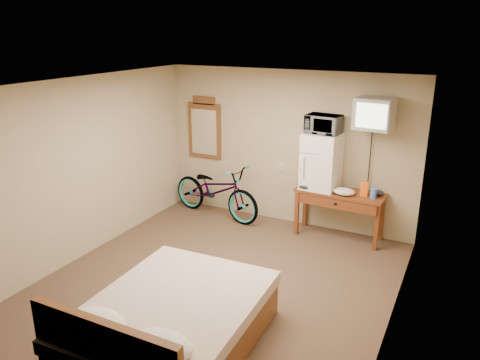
{
  "coord_description": "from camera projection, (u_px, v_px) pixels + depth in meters",
  "views": [
    {
      "loc": [
        2.62,
        -4.6,
        3.11
      ],
      "look_at": [
        -0.07,
        0.75,
        1.15
      ],
      "focal_mm": 35.0,
      "sensor_mm": 36.0,
      "label": 1
    }
  ],
  "objects": [
    {
      "name": "wall_mirror",
      "position": [
        204.0,
        129.0,
        8.13
      ],
      "size": [
        0.63,
        0.04,
        1.07
      ],
      "color": "brown",
      "rests_on": "room"
    },
    {
      "name": "cloth_cream",
      "position": [
        344.0,
        191.0,
        6.91
      ],
      "size": [
        0.33,
        0.25,
        0.1
      ],
      "primitive_type": "ellipsoid",
      "color": "beige",
      "rests_on": "desk"
    },
    {
      "name": "cloth_dark_b",
      "position": [
        378.0,
        193.0,
        6.89
      ],
      "size": [
        0.18,
        0.15,
        0.08
      ],
      "primitive_type": "ellipsoid",
      "color": "black",
      "rests_on": "desk"
    },
    {
      "name": "crt_television",
      "position": [
        375.0,
        114.0,
        6.5
      ],
      "size": [
        0.54,
        0.61,
        0.44
      ],
      "color": "black",
      "rests_on": "room"
    },
    {
      "name": "room",
      "position": [
        217.0,
        191.0,
        5.6
      ],
      "size": [
        4.6,
        4.64,
        2.5
      ],
      "color": "#403120",
      "rests_on": "ground"
    },
    {
      "name": "desk",
      "position": [
        339.0,
        200.0,
        7.07
      ],
      "size": [
        1.34,
        0.57,
        0.75
      ],
      "color": "brown",
      "rests_on": "floor"
    },
    {
      "name": "cloth_dark_a",
      "position": [
        306.0,
        186.0,
        7.15
      ],
      "size": [
        0.29,
        0.22,
        0.11
      ],
      "primitive_type": "ellipsoid",
      "color": "black",
      "rests_on": "desk"
    },
    {
      "name": "blue_cup",
      "position": [
        373.0,
        194.0,
        6.75
      ],
      "size": [
        0.08,
        0.08,
        0.15
      ],
      "primitive_type": "cylinder",
      "color": "#4574EC",
      "rests_on": "desk"
    },
    {
      "name": "bicycle",
      "position": [
        216.0,
        190.0,
        7.97
      ],
      "size": [
        1.86,
        0.94,
        0.93
      ],
      "primitive_type": "imported",
      "rotation": [
        0.0,
        0.0,
        1.39
      ],
      "color": "black",
      "rests_on": "floor"
    },
    {
      "name": "mini_fridge",
      "position": [
        321.0,
        161.0,
        7.09
      ],
      "size": [
        0.56,
        0.54,
        0.86
      ],
      "color": "white",
      "rests_on": "desk"
    },
    {
      "name": "bed",
      "position": [
        169.0,
        325.0,
        4.64
      ],
      "size": [
        1.62,
        2.11,
        0.9
      ],
      "color": "brown",
      "rests_on": "floor"
    },
    {
      "name": "snack_bag",
      "position": [
        364.0,
        189.0,
        6.85
      ],
      "size": [
        0.11,
        0.07,
        0.21
      ],
      "primitive_type": "cube",
      "rotation": [
        0.0,
        0.0,
        0.1
      ],
      "color": "orange",
      "rests_on": "desk"
    },
    {
      "name": "microwave",
      "position": [
        324.0,
        124.0,
        6.91
      ],
      "size": [
        0.53,
        0.39,
        0.28
      ],
      "primitive_type": "imported",
      "rotation": [
        0.0,
        0.0,
        -0.1
      ],
      "color": "white",
      "rests_on": "mini_fridge"
    }
  ]
}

